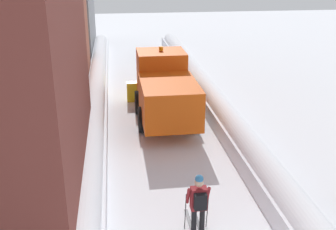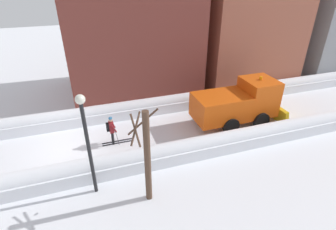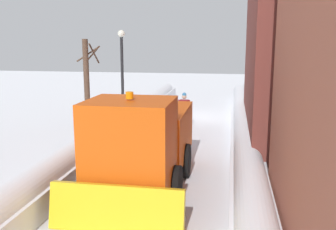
# 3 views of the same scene
# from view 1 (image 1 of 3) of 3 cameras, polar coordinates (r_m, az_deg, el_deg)

# --- Properties ---
(ground_plane) EXTENTS (80.00, 80.00, 0.00)m
(ground_plane) POSITION_cam_1_polar(r_m,az_deg,el_deg) (17.49, -1.10, -2.09)
(ground_plane) COLOR white
(snowbank_left) EXTENTS (1.10, 36.00, 1.16)m
(snowbank_left) POSITION_cam_1_polar(r_m,az_deg,el_deg) (17.22, -10.37, -0.93)
(snowbank_left) COLOR white
(snowbank_left) RESTS_ON ground
(snowbank_right) EXTENTS (1.10, 36.00, 1.15)m
(snowbank_right) POSITION_cam_1_polar(r_m,az_deg,el_deg) (17.80, 7.83, -0.05)
(snowbank_right) COLOR white
(snowbank_right) RESTS_ON ground
(plow_truck) EXTENTS (3.20, 5.98, 3.12)m
(plow_truck) POSITION_cam_1_polar(r_m,az_deg,el_deg) (17.99, -0.43, 3.60)
(plow_truck) COLOR #DB510F
(plow_truck) RESTS_ON ground
(skier) EXTENTS (0.62, 1.80, 1.81)m
(skier) POSITION_cam_1_polar(r_m,az_deg,el_deg) (10.76, 4.32, -12.19)
(skier) COLOR black
(skier) RESTS_ON ground
(traffic_light_pole) EXTENTS (0.28, 0.42, 4.12)m
(traffic_light_pole) POSITION_cam_1_polar(r_m,az_deg,el_deg) (11.26, -16.82, -0.61)
(traffic_light_pole) COLOR black
(traffic_light_pole) RESTS_ON ground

